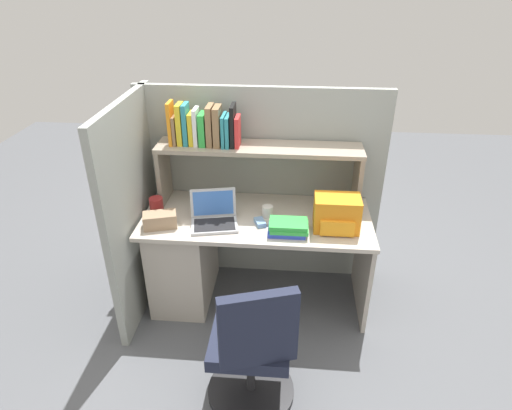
# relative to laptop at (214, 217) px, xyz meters

# --- Properties ---
(ground_plane) EXTENTS (8.00, 8.00, 0.00)m
(ground_plane) POSITION_rel_laptop_xyz_m (0.28, 0.11, -0.78)
(ground_plane) COLOR #595B60
(desk) EXTENTS (1.60, 0.70, 0.73)m
(desk) POSITION_rel_laptop_xyz_m (-0.11, 0.11, -0.38)
(desk) COLOR beige
(desk) RESTS_ON ground_plane
(cubicle_partition_rear) EXTENTS (1.84, 0.05, 1.55)m
(cubicle_partition_rear) POSITION_rel_laptop_xyz_m (0.28, 0.49, -0.01)
(cubicle_partition_rear) COLOR #939991
(cubicle_partition_rear) RESTS_ON ground_plane
(cubicle_partition_left) EXTENTS (0.05, 1.06, 1.55)m
(cubicle_partition_left) POSITION_rel_laptop_xyz_m (-0.57, 0.06, -0.01)
(cubicle_partition_left) COLOR #939991
(cubicle_partition_left) RESTS_ON ground_plane
(overhead_hutch) EXTENTS (1.44, 0.28, 0.45)m
(overhead_hutch) POSITION_rel_laptop_xyz_m (0.28, 0.31, 0.30)
(overhead_hutch) COLOR gray
(overhead_hutch) RESTS_ON desk
(reference_books_on_shelf) EXTENTS (0.49, 0.18, 0.30)m
(reference_books_on_shelf) POSITION_rel_laptop_xyz_m (-0.09, 0.31, 0.53)
(reference_books_on_shelf) COLOR orange
(reference_books_on_shelf) RESTS_ON overhead_hutch
(laptop) EXTENTS (0.35, 0.31, 0.22)m
(laptop) POSITION_rel_laptop_xyz_m (0.00, 0.00, 0.00)
(laptop) COLOR #B7BABF
(laptop) RESTS_ON desk
(backpack) EXTENTS (0.30, 0.23, 0.23)m
(backpack) POSITION_rel_laptop_xyz_m (0.82, 0.00, 0.06)
(backpack) COLOR orange
(backpack) RESTS_ON desk
(computer_mouse) EXTENTS (0.09, 0.12, 0.03)m
(computer_mouse) POSITION_rel_laptop_xyz_m (0.31, 0.01, -0.03)
(computer_mouse) COLOR #7299C6
(computer_mouse) RESTS_ON desk
(paper_cup) EXTENTS (0.08, 0.08, 0.08)m
(paper_cup) POSITION_rel_laptop_xyz_m (0.36, 0.12, -0.01)
(paper_cup) COLOR white
(paper_cup) RESTS_ON desk
(tissue_box) EXTENTS (0.24, 0.18, 0.10)m
(tissue_box) POSITION_rel_laptop_xyz_m (-0.35, -0.07, -0.00)
(tissue_box) COLOR #9E7F60
(tissue_box) RESTS_ON desk
(snack_canister) EXTENTS (0.10, 0.10, 0.12)m
(snack_canister) POSITION_rel_laptop_xyz_m (-0.43, 0.10, 0.01)
(snack_canister) COLOR maroon
(snack_canister) RESTS_ON desk
(desk_book_stack) EXTENTS (0.26, 0.18, 0.09)m
(desk_book_stack) POSITION_rel_laptop_xyz_m (0.50, -0.08, -0.01)
(desk_book_stack) COLOR blue
(desk_book_stack) RESTS_ON desk
(office_chair) EXTENTS (0.52, 0.54, 0.93)m
(office_chair) POSITION_rel_laptop_xyz_m (0.34, -0.81, -0.39)
(office_chair) COLOR black
(office_chair) RESTS_ON ground_plane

